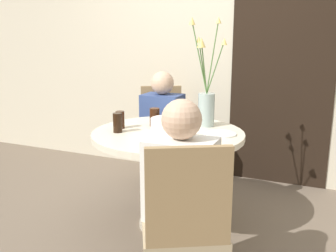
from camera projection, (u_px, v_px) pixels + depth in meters
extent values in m
plane|color=#6B5B4C|center=(168.00, 224.00, 2.74)|extent=(16.00, 16.00, 0.00)
cube|color=beige|center=(218.00, 41.00, 3.51)|extent=(8.00, 0.05, 2.60)
cube|color=black|center=(282.00, 73.00, 3.32)|extent=(0.90, 0.01, 2.05)
cylinder|color=beige|center=(168.00, 134.00, 2.58)|extent=(1.05, 1.05, 0.04)
cylinder|color=#B7AD99|center=(168.00, 180.00, 2.66)|extent=(0.12, 0.12, 0.63)
cylinder|color=#B7AD99|center=(168.00, 223.00, 2.74)|extent=(0.42, 0.42, 0.03)
cube|color=tan|center=(162.00, 141.00, 3.43)|extent=(0.54, 0.54, 0.04)
cube|color=#997A51|center=(161.00, 110.00, 3.55)|extent=(0.36, 0.20, 0.46)
cylinder|color=#997A51|center=(144.00, 170.00, 3.31)|extent=(0.03, 0.03, 0.39)
cylinder|color=#997A51|center=(182.00, 169.00, 3.33)|extent=(0.03, 0.03, 0.39)
cylinder|color=#997A51|center=(144.00, 158.00, 3.64)|extent=(0.03, 0.03, 0.39)
cylinder|color=#997A51|center=(179.00, 157.00, 3.66)|extent=(0.03, 0.03, 0.39)
cube|color=tan|center=(183.00, 229.00, 1.86)|extent=(0.54, 0.54, 0.04)
cube|color=#997A51|center=(189.00, 197.00, 1.62)|extent=(0.35, 0.21, 0.46)
cylinder|color=#997A51|center=(209.00, 247.00, 2.09)|extent=(0.03, 0.03, 0.39)
cylinder|color=#997A51|center=(148.00, 250.00, 2.06)|extent=(0.03, 0.03, 0.39)
cylinder|color=white|center=(168.00, 125.00, 2.57)|extent=(0.25, 0.25, 0.09)
cylinder|color=#E54C4C|center=(168.00, 115.00, 2.56)|extent=(0.01, 0.01, 0.04)
cylinder|color=#9EB2AD|center=(206.00, 110.00, 2.71)|extent=(0.12, 0.12, 0.24)
cylinder|color=#4C7538|center=(213.00, 57.00, 2.66)|extent=(0.05, 0.11, 0.51)
cone|color=#EFCC66|center=(219.00, 20.00, 2.64)|extent=(0.04, 0.04, 0.05)
cylinder|color=#4C7538|center=(199.00, 57.00, 2.66)|extent=(0.13, 0.03, 0.51)
cone|color=#EFCC66|center=(192.00, 21.00, 2.63)|extent=(0.05, 0.05, 0.06)
cylinder|color=#4C7538|center=(204.00, 69.00, 2.58)|extent=(0.01, 0.14, 0.36)
cone|color=#EFCC66|center=(201.00, 43.00, 2.48)|extent=(0.06, 0.06, 0.06)
cylinder|color=#4C7538|center=(203.00, 67.00, 2.68)|extent=(0.09, 0.05, 0.38)
cone|color=#EFCC66|center=(199.00, 40.00, 2.66)|extent=(0.04, 0.04, 0.04)
cylinder|color=#4C7538|center=(215.00, 68.00, 2.68)|extent=(0.09, 0.12, 0.37)
cone|color=#EFCC66|center=(224.00, 42.00, 2.66)|extent=(0.04, 0.04, 0.05)
cylinder|color=white|center=(221.00, 134.00, 2.50)|extent=(0.21, 0.21, 0.01)
cylinder|color=#33190C|center=(120.00, 120.00, 2.66)|extent=(0.06, 0.06, 0.12)
cylinder|color=black|center=(118.00, 123.00, 2.55)|extent=(0.06, 0.06, 0.13)
cylinder|color=#33190C|center=(155.00, 117.00, 2.73)|extent=(0.07, 0.07, 0.13)
cube|color=#383333|center=(163.00, 164.00, 3.40)|extent=(0.31, 0.24, 0.43)
cube|color=#33477F|center=(163.00, 118.00, 3.30)|extent=(0.34, 0.24, 0.42)
sphere|color=#D1A889|center=(162.00, 83.00, 3.23)|extent=(0.20, 0.20, 0.20)
cube|color=white|center=(181.00, 179.00, 1.88)|extent=(0.34, 0.24, 0.42)
sphere|color=#D1A889|center=(182.00, 119.00, 1.81)|extent=(0.20, 0.20, 0.20)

